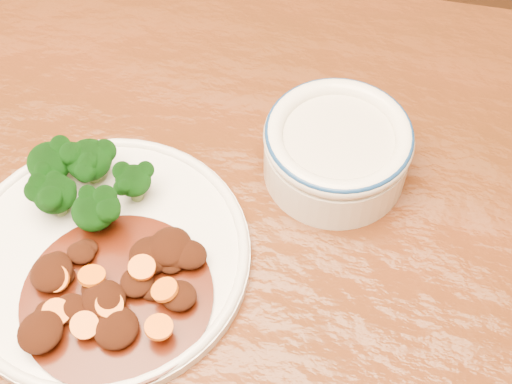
% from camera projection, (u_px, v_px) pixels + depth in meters
% --- Properties ---
extents(dining_table, '(1.58, 1.04, 0.75)m').
position_uv_depth(dining_table, '(72.00, 334.00, 0.67)').
color(dining_table, '#55240F').
rests_on(dining_table, ground).
extents(dinner_plate, '(0.26, 0.26, 0.02)m').
position_uv_depth(dinner_plate, '(104.00, 255.00, 0.62)').
color(dinner_plate, white).
rests_on(dinner_plate, dining_table).
extents(broccoli_florets, '(0.11, 0.09, 0.05)m').
position_uv_depth(broccoli_florets, '(79.00, 180.00, 0.63)').
color(broccoli_florets, olive).
rests_on(broccoli_florets, dinner_plate).
extents(mince_stew, '(0.16, 0.16, 0.03)m').
position_uv_depth(mince_stew, '(118.00, 287.00, 0.59)').
color(mince_stew, '#421207').
rests_on(mince_stew, dinner_plate).
extents(dip_bowl, '(0.14, 0.14, 0.06)m').
position_uv_depth(dip_bowl, '(337.00, 149.00, 0.65)').
color(dip_bowl, white).
rests_on(dip_bowl, dining_table).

